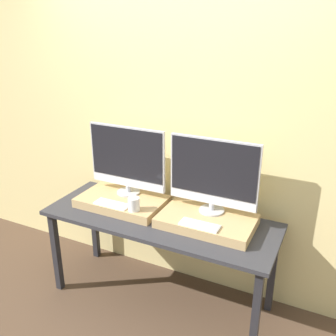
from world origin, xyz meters
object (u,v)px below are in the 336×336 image
object	(u,v)px
monitor_left	(127,159)
keyboard_left	(112,204)
monitor_right	(213,174)
keyboard_right	(200,225)
mug	(134,204)

from	to	relation	value
monitor_left	keyboard_left	xyz separation A→B (m)	(-0.00, -0.24, -0.28)
monitor_right	keyboard_right	distance (m)	0.37
monitor_left	keyboard_left	distance (m)	0.37
keyboard_left	mug	world-z (taller)	mug
keyboard_left	monitor_left	bearing A→B (deg)	90.00
monitor_left	keyboard_right	world-z (taller)	monitor_left
keyboard_left	keyboard_right	distance (m)	0.70
monitor_right	keyboard_left	bearing A→B (deg)	-161.50
monitor_left	monitor_right	distance (m)	0.70
keyboard_left	keyboard_right	world-z (taller)	same
monitor_right	monitor_left	bearing A→B (deg)	180.00
mug	keyboard_right	xyz separation A→B (m)	(0.51, 0.00, -0.04)
monitor_left	monitor_right	xyz separation A→B (m)	(0.70, 0.00, 0.00)
keyboard_left	monitor_right	size ratio (longest dim) A/B	0.42
keyboard_left	monitor_right	xyz separation A→B (m)	(0.70, 0.24, 0.28)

